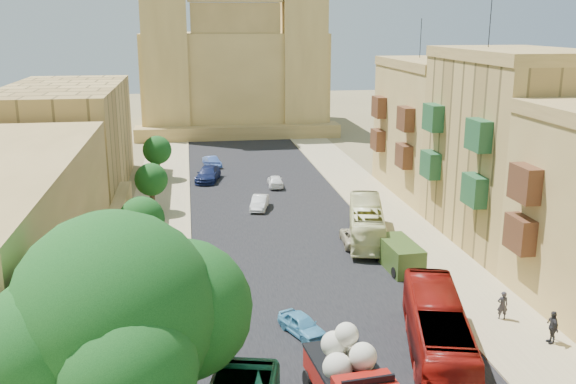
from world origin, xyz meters
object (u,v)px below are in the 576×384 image
object	(u,v)px
red_truck	(354,384)
car_white_a	(260,203)
pedestrian_c	(552,327)
car_blue_b	(212,162)
ficus_tree	(118,320)
bus_red_east	(437,331)
street_tree_d	(157,150)
pedestrian_a	(503,305)
car_white_b	(275,181)
street_tree_a	(125,286)
bus_cream_east	(366,222)
olive_pickup	(399,256)
car_dkblue	(208,174)
street_tree_c	(151,180)
church	(233,64)
car_cream	(355,237)
car_blue_a	(302,325)
street_tree_b	(142,219)

from	to	relation	value
red_truck	car_white_a	xyz separation A→B (m)	(-0.37, 30.59, -1.10)
pedestrian_c	car_blue_b	bearing A→B (deg)	-157.06
ficus_tree	bus_red_east	xyz separation A→B (m)	(13.94, 5.12, -4.14)
street_tree_d	pedestrian_a	distance (m)	40.52
car_white_b	car_white_a	bearing A→B (deg)	75.15
street_tree_a	bus_red_east	size ratio (longest dim) A/B	0.50
bus_cream_east	car_white_b	xyz separation A→B (m)	(-4.51, 16.49, -0.77)
olive_pickup	car_blue_b	world-z (taller)	olive_pickup
street_tree_a	olive_pickup	bearing A→B (deg)	27.48
ficus_tree	red_truck	distance (m)	9.68
car_dkblue	pedestrian_c	world-z (taller)	pedestrian_c
bus_cream_east	pedestrian_a	world-z (taller)	bus_cream_east
street_tree_c	car_white_a	world-z (taller)	street_tree_c
car_white_b	car_blue_b	bearing A→B (deg)	-57.38
ficus_tree	pedestrian_c	xyz separation A→B (m)	(20.24, 5.72, -4.72)
church	bus_cream_east	bearing A→B (deg)	-83.55
street_tree_a	pedestrian_c	xyz separation A→B (m)	(20.83, -2.27, -2.64)
pedestrian_c	street_tree_c	bearing A→B (deg)	-137.99
street_tree_d	red_truck	xyz separation A→B (m)	(9.39, -43.05, -1.30)
church	car_dkblue	xyz separation A→B (m)	(-5.00, -32.22, -8.79)
street_tree_c	olive_pickup	size ratio (longest dim) A/B	0.95
ficus_tree	car_blue_b	distance (m)	49.44
street_tree_a	bus_red_east	xyz separation A→B (m)	(14.52, -2.88, -2.05)
car_white_a	car_cream	world-z (taller)	car_white_a
pedestrian_a	car_blue_a	bearing A→B (deg)	9.87
street_tree_d	bus_red_east	distance (m)	41.53
ficus_tree	pedestrian_c	world-z (taller)	ficus_tree
ficus_tree	pedestrian_a	distance (m)	21.46
church	car_dkblue	size ratio (longest dim) A/B	7.30
pedestrian_a	bus_cream_east	bearing A→B (deg)	-65.36
olive_pickup	car_cream	world-z (taller)	olive_pickup
church	red_truck	size ratio (longest dim) A/B	5.37
car_white_b	pedestrian_c	bearing A→B (deg)	108.72
ficus_tree	street_tree_b	distance (m)	20.16
street_tree_d	bus_cream_east	world-z (taller)	street_tree_d
street_tree_c	bus_red_east	size ratio (longest dim) A/B	0.41
pedestrian_c	bus_cream_east	bearing A→B (deg)	-159.97
church	bus_red_east	size ratio (longest dim) A/B	3.49
street_tree_c	car_white_a	xyz separation A→B (m)	(9.01, -0.46, -2.24)
car_dkblue	pedestrian_c	distance (m)	39.94
street_tree_b	bus_cream_east	bearing A→B (deg)	8.81
red_truck	car_white_b	distance (m)	38.07
bus_red_east	car_white_b	bearing A→B (deg)	-69.98
ficus_tree	bus_red_east	bearing A→B (deg)	20.16
red_truck	car_blue_b	distance (m)	48.14
red_truck	pedestrian_a	size ratio (longest dim) A/B	4.22
car_white_a	street_tree_b	bearing A→B (deg)	-113.86
olive_pickup	bus_red_east	xyz separation A→B (m)	(-1.98, -11.46, 0.57)
olive_pickup	car_blue_a	xyz separation A→B (m)	(-7.86, -8.03, -0.34)
church	street_tree_b	distance (m)	55.89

